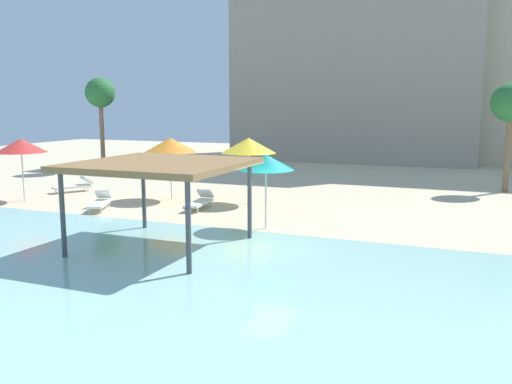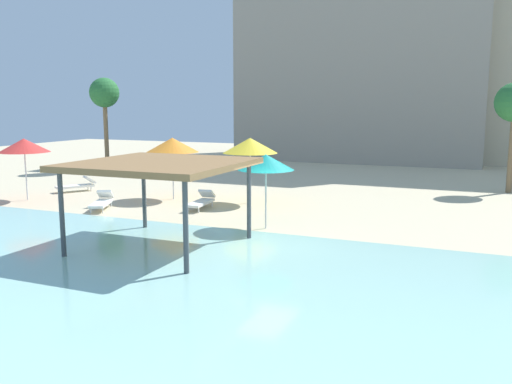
{
  "view_description": "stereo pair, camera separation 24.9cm",
  "coord_description": "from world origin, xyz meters",
  "px_view_note": "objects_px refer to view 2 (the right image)",
  "views": [
    {
      "loc": [
        6.18,
        -14.96,
        4.27
      ],
      "look_at": [
        -0.69,
        2.0,
        1.3
      ],
      "focal_mm": 37.74,
      "sensor_mm": 36.0,
      "label": 1
    },
    {
      "loc": [
        6.42,
        -14.87,
        4.27
      ],
      "look_at": [
        -0.69,
        2.0,
        1.3
      ],
      "focal_mm": 37.74,
      "sensor_mm": 36.0,
      "label": 2
    }
  ],
  "objects_px": {
    "shade_pavilion": "(160,166)",
    "beach_umbrella_yellow_1": "(250,146)",
    "beach_umbrella_orange_2": "(172,145)",
    "beach_umbrella_teal_3": "(266,162)",
    "lounge_chair_3": "(78,185)",
    "palm_tree_2": "(104,95)",
    "lounge_chair_2": "(202,201)",
    "lounge_chair_1": "(102,201)",
    "beach_umbrella_red_0": "(24,145)"
  },
  "relations": [
    {
      "from": "beach_umbrella_orange_2",
      "to": "lounge_chair_2",
      "type": "height_order",
      "value": "beach_umbrella_orange_2"
    },
    {
      "from": "beach_umbrella_orange_2",
      "to": "lounge_chair_1",
      "type": "bearing_deg",
      "value": -114.32
    },
    {
      "from": "shade_pavilion",
      "to": "beach_umbrella_yellow_1",
      "type": "height_order",
      "value": "beach_umbrella_yellow_1"
    },
    {
      "from": "shade_pavilion",
      "to": "beach_umbrella_yellow_1",
      "type": "xyz_separation_m",
      "value": [
        -0.56,
        7.95,
        0.05
      ]
    },
    {
      "from": "shade_pavilion",
      "to": "lounge_chair_2",
      "type": "relative_size",
      "value": 2.4
    },
    {
      "from": "beach_umbrella_red_0",
      "to": "lounge_chair_2",
      "type": "xyz_separation_m",
      "value": [
        8.25,
        1.31,
        -2.15
      ]
    },
    {
      "from": "beach_umbrella_orange_2",
      "to": "beach_umbrella_teal_3",
      "type": "xyz_separation_m",
      "value": [
        6.11,
        -3.88,
        -0.15
      ]
    },
    {
      "from": "beach_umbrella_teal_3",
      "to": "lounge_chair_1",
      "type": "xyz_separation_m",
      "value": [
        -7.57,
        0.65,
        -1.99
      ]
    },
    {
      "from": "lounge_chair_1",
      "to": "lounge_chair_3",
      "type": "bearing_deg",
      "value": -153.42
    },
    {
      "from": "beach_umbrella_red_0",
      "to": "lounge_chair_3",
      "type": "relative_size",
      "value": 1.45
    },
    {
      "from": "shade_pavilion",
      "to": "lounge_chair_1",
      "type": "relative_size",
      "value": 2.37
    },
    {
      "from": "lounge_chair_3",
      "to": "beach_umbrella_yellow_1",
      "type": "bearing_deg",
      "value": 125.06
    },
    {
      "from": "lounge_chair_3",
      "to": "palm_tree_2",
      "type": "height_order",
      "value": "palm_tree_2"
    },
    {
      "from": "beach_umbrella_red_0",
      "to": "lounge_chair_1",
      "type": "height_order",
      "value": "beach_umbrella_red_0"
    },
    {
      "from": "beach_umbrella_teal_3",
      "to": "lounge_chair_1",
      "type": "height_order",
      "value": "beach_umbrella_teal_3"
    },
    {
      "from": "beach_umbrella_orange_2",
      "to": "palm_tree_2",
      "type": "relative_size",
      "value": 0.47
    },
    {
      "from": "lounge_chair_2",
      "to": "palm_tree_2",
      "type": "bearing_deg",
      "value": -132.97
    },
    {
      "from": "beach_umbrella_red_0",
      "to": "lounge_chair_2",
      "type": "height_order",
      "value": "beach_umbrella_red_0"
    },
    {
      "from": "beach_umbrella_orange_2",
      "to": "lounge_chair_1",
      "type": "relative_size",
      "value": 1.42
    },
    {
      "from": "beach_umbrella_orange_2",
      "to": "palm_tree_2",
      "type": "distance_m",
      "value": 12.53
    },
    {
      "from": "shade_pavilion",
      "to": "lounge_chair_3",
      "type": "height_order",
      "value": "shade_pavilion"
    },
    {
      "from": "beach_umbrella_teal_3",
      "to": "palm_tree_2",
      "type": "bearing_deg",
      "value": 143.98
    },
    {
      "from": "palm_tree_2",
      "to": "beach_umbrella_teal_3",
      "type": "bearing_deg",
      "value": -36.02
    },
    {
      "from": "shade_pavilion",
      "to": "beach_umbrella_orange_2",
      "type": "xyz_separation_m",
      "value": [
        -4.19,
        7.49,
        0.0
      ]
    },
    {
      "from": "shade_pavilion",
      "to": "lounge_chair_2",
      "type": "height_order",
      "value": "shade_pavilion"
    },
    {
      "from": "beach_umbrella_yellow_1",
      "to": "beach_umbrella_orange_2",
      "type": "relative_size",
      "value": 1.02
    },
    {
      "from": "beach_umbrella_yellow_1",
      "to": "lounge_chair_1",
      "type": "bearing_deg",
      "value": -144.07
    },
    {
      "from": "shade_pavilion",
      "to": "beach_umbrella_red_0",
      "type": "bearing_deg",
      "value": 155.3
    },
    {
      "from": "palm_tree_2",
      "to": "lounge_chair_1",
      "type": "bearing_deg",
      "value": -52.81
    },
    {
      "from": "beach_umbrella_red_0",
      "to": "beach_umbrella_yellow_1",
      "type": "distance_m",
      "value": 10.14
    },
    {
      "from": "beach_umbrella_red_0",
      "to": "lounge_chair_3",
      "type": "bearing_deg",
      "value": 82.14
    },
    {
      "from": "lounge_chair_2",
      "to": "beach_umbrella_red_0",
      "type": "bearing_deg",
      "value": -86.68
    },
    {
      "from": "beach_umbrella_orange_2",
      "to": "beach_umbrella_teal_3",
      "type": "bearing_deg",
      "value": -32.41
    },
    {
      "from": "lounge_chair_3",
      "to": "palm_tree_2",
      "type": "bearing_deg",
      "value": -118.73
    },
    {
      "from": "palm_tree_2",
      "to": "beach_umbrella_orange_2",
      "type": "bearing_deg",
      "value": -38.15
    },
    {
      "from": "beach_umbrella_orange_2",
      "to": "lounge_chair_3",
      "type": "xyz_separation_m",
      "value": [
        -5.56,
        0.07,
        -2.15
      ]
    },
    {
      "from": "palm_tree_2",
      "to": "lounge_chair_3",
      "type": "bearing_deg",
      "value": -61.37
    },
    {
      "from": "beach_umbrella_teal_3",
      "to": "lounge_chair_2",
      "type": "bearing_deg",
      "value": 148.24
    },
    {
      "from": "lounge_chair_1",
      "to": "palm_tree_2",
      "type": "bearing_deg",
      "value": -167.43
    },
    {
      "from": "beach_umbrella_red_0",
      "to": "lounge_chair_2",
      "type": "relative_size",
      "value": 1.43
    },
    {
      "from": "beach_umbrella_yellow_1",
      "to": "beach_umbrella_teal_3",
      "type": "relative_size",
      "value": 1.1
    },
    {
      "from": "lounge_chair_1",
      "to": "lounge_chair_3",
      "type": "xyz_separation_m",
      "value": [
        -4.1,
        3.3,
        0.0
      ]
    },
    {
      "from": "lounge_chair_3",
      "to": "shade_pavilion",
      "type": "bearing_deg",
      "value": 84.86
    },
    {
      "from": "lounge_chair_2",
      "to": "lounge_chair_1",
      "type": "bearing_deg",
      "value": -71.09
    },
    {
      "from": "lounge_chair_1",
      "to": "lounge_chair_2",
      "type": "relative_size",
      "value": 1.01
    },
    {
      "from": "beach_umbrella_red_0",
      "to": "lounge_chair_2",
      "type": "bearing_deg",
      "value": 9.0
    },
    {
      "from": "shade_pavilion",
      "to": "lounge_chair_1",
      "type": "distance_m",
      "value": 7.4
    },
    {
      "from": "lounge_chair_1",
      "to": "lounge_chair_3",
      "type": "height_order",
      "value": "same"
    },
    {
      "from": "beach_umbrella_yellow_1",
      "to": "lounge_chair_1",
      "type": "distance_m",
      "value": 6.66
    },
    {
      "from": "shade_pavilion",
      "to": "beach_umbrella_orange_2",
      "type": "bearing_deg",
      "value": 119.25
    }
  ]
}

